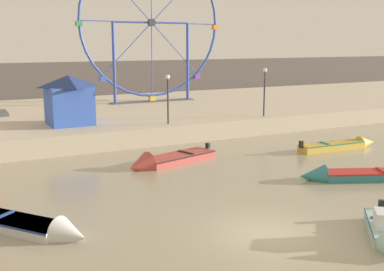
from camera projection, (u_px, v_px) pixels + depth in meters
ground_plane at (268, 234)px, 17.69m from camera, size 240.00×240.00×0.00m
quay_promenade at (85, 118)px, 40.60m from camera, size 110.00×21.15×1.30m
distant_town_skyline at (38, 80)px, 60.56m from camera, size 140.00×3.00×4.40m
motorboat_pale_grey at (36, 228)px, 17.75m from camera, size 4.46×5.20×1.25m
motorboat_teal_painted at (349, 175)px, 24.60m from camera, size 6.08×3.53×1.18m
motorboat_mustard_yellow at (343, 145)px, 31.74m from camera, size 6.24×1.35×1.07m
motorboat_faded_red at (163, 161)px, 27.59m from camera, size 6.12×3.08×1.47m
ferris_wheel_blue_frame at (152, 25)px, 44.95m from camera, size 14.38×1.20×14.54m
carnival_booth_blue_tent at (69, 99)px, 33.26m from camera, size 3.28×3.27×3.44m
promenade_lamp_near at (168, 91)px, 33.35m from camera, size 0.32×0.32×3.48m
promenade_lamp_far at (265, 85)px, 36.83m from camera, size 0.32×0.32×3.74m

